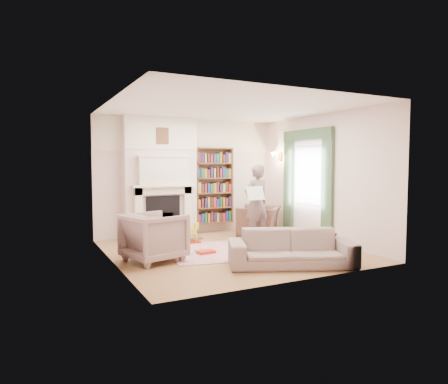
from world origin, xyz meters
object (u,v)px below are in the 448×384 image
armchair_reading (259,221)px  paraffin_heater (153,228)px  armchair_left (154,237)px  sofa (291,248)px  rocking_horse (189,233)px  man_reading (256,203)px  bookcase (214,186)px  coffee_table (314,244)px

armchair_reading → paraffin_heater: size_ratio=1.93×
armchair_reading → paraffin_heater: 2.53m
armchair_reading → armchair_left: (-3.04, -1.40, 0.09)m
sofa → rocking_horse: 2.67m
man_reading → paraffin_heater: 2.40m
bookcase → paraffin_heater: 1.90m
coffee_table → rocking_horse: size_ratio=1.37×
armchair_left → bookcase: bearing=-60.7°
coffee_table → paraffin_heater: size_ratio=1.27×
sofa → paraffin_heater: size_ratio=3.79×
bookcase → armchair_left: 3.26m
sofa → rocking_horse: (-0.84, 2.54, -0.08)m
man_reading → coffee_table: bearing=89.2°
sofa → coffee_table: bearing=51.0°
bookcase → sofa: bookcase is taller
armchair_reading → sofa: size_ratio=0.51×
man_reading → paraffin_heater: (-2.02, 1.16, -0.58)m
man_reading → rocking_horse: bearing=-20.6°
armchair_left → man_reading: (2.59, 0.80, 0.43)m
armchair_reading → sofa: armchair_reading is taller
man_reading → rocking_horse: man_reading is taller
coffee_table → armchair_reading: bearing=98.6°
paraffin_heater → rocking_horse: (0.54, -0.80, -0.05)m
paraffin_heater → armchair_left: bearing=-106.3°
armchair_left → rocking_horse: armchair_left is taller
man_reading → rocking_horse: 1.65m
bookcase → rocking_horse: 1.83m
bookcase → armchair_left: bookcase is taller
armchair_left → rocking_horse: bearing=-59.8°
bookcase → armchair_left: bearing=-134.5°
armchair_reading → paraffin_heater: armchair_reading is taller
sofa → bookcase: bearing=109.3°
armchair_reading → coffee_table: (-0.27, -2.35, -0.12)m
armchair_left → paraffin_heater: 2.06m
man_reading → rocking_horse: (-1.48, 0.37, -0.63)m
armchair_reading → rocking_horse: armchair_reading is taller
man_reading → coffee_table: man_reading is taller
bookcase → man_reading: size_ratio=1.08×
bookcase → rocking_horse: size_ratio=3.62×
armchair_left → rocking_horse: size_ratio=1.85×
bookcase → sofa: (-0.27, -3.63, -0.87)m
man_reading → coffee_table: (0.18, -1.75, -0.63)m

